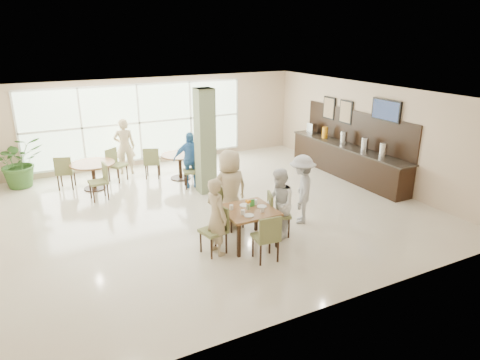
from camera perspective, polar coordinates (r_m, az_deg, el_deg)
name	(u,v)px	position (r m, az deg, el deg)	size (l,w,h in m)	color
ground	(211,209)	(10.61, -3.94, -3.89)	(10.00, 10.00, 0.00)	beige
room_shell	(209,142)	(10.07, -4.16, 5.07)	(10.00, 10.00, 10.00)	white
window_bank	(139,123)	(14.12, -13.28, 7.44)	(7.00, 0.04, 7.00)	silver
column	(205,142)	(11.37, -4.67, 5.11)	(0.45, 0.45, 2.80)	#5E6A4A
main_table	(248,213)	(8.69, 1.08, -4.44)	(1.04, 1.04, 0.75)	brown
round_table_left	(93,168)	(12.44, -19.03, 1.48)	(1.20, 1.20, 0.75)	brown
round_table_right	(180,160)	(12.73, -8.02, 2.67)	(1.10, 1.10, 0.75)	brown
chairs_main_table	(247,222)	(8.77, 1.00, -5.59)	(2.13, 2.08, 0.95)	olive
chairs_table_left	(94,173)	(12.44, -18.89, 0.92)	(2.01, 1.82, 0.95)	olive
chairs_table_right	(181,163)	(12.75, -7.86, 2.24)	(2.08, 1.89, 0.95)	olive
tabletop_clutter	(249,207)	(8.63, 1.25, -3.58)	(0.76, 0.70, 0.21)	white
buffet_counter	(347,158)	(13.25, 14.06, 2.84)	(0.64, 4.70, 1.95)	black
wall_tv	(386,110)	(12.29, 18.90, 8.79)	(0.06, 1.00, 0.58)	black
framed_art_a	(346,112)	(13.49, 13.93, 8.80)	(0.05, 0.55, 0.70)	black
framed_art_b	(329,108)	(14.09, 11.80, 9.38)	(0.05, 0.55, 0.70)	black
potted_plant	(19,162)	(13.39, -27.37, 2.15)	(1.29, 1.29, 1.44)	#325C24
teen_left	(216,216)	(8.28, -3.15, -4.87)	(0.57, 0.37, 1.56)	tan
teen_far	(230,189)	(9.36, -1.36, -1.24)	(0.86, 0.47, 1.77)	tan
teen_right	(279,204)	(8.95, 5.23, -3.20)	(0.73, 0.57, 1.50)	white
teen_standing	(302,189)	(9.72, 8.22, -1.24)	(1.02, 0.59, 1.58)	#B5B5B7
adult_a	(190,160)	(11.99, -6.70, 2.72)	(0.92, 0.52, 1.56)	#3F7CBE
adult_b	(204,145)	(12.97, -4.87, 4.73)	(1.73, 0.74, 1.86)	white
adult_standing	(125,146)	(13.45, -15.14, 4.34)	(0.63, 0.41, 1.72)	tan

